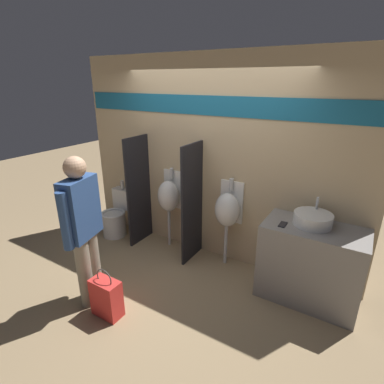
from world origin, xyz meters
TOP-DOWN VIEW (x-y plane):
  - ground_plane at (0.00, 0.00)m, footprint 16.00×16.00m
  - display_wall at (0.00, 0.60)m, footprint 4.11×0.07m
  - sink_counter at (1.48, 0.28)m, footprint 1.06×0.58m
  - sink_basin at (1.43, 0.34)m, footprint 0.41×0.41m
  - cell_phone at (1.16, 0.17)m, footprint 0.07×0.14m
  - divider_near_counter at (-1.02, 0.32)m, footprint 0.03×0.50m
  - divider_mid at (-0.09, 0.32)m, footprint 0.03×0.50m
  - urinal_near_counter at (-0.56, 0.44)m, footprint 0.34×0.28m
  - urinal_far at (0.38, 0.44)m, footprint 0.34×0.28m
  - toilet at (-1.49, 0.28)m, footprint 0.39×0.55m
  - person_in_vest at (-0.60, -1.03)m, footprint 0.29×0.57m
  - shopping_bag at (-0.27, -1.11)m, footprint 0.32×0.18m

SIDE VIEW (x-z plane):
  - ground_plane at x=0.00m, z-range 0.00..0.00m
  - shopping_bag at x=-0.27m, z-range -0.07..0.50m
  - toilet at x=-1.49m, z-range -0.13..0.73m
  - sink_counter at x=1.48m, z-range 0.00..0.90m
  - urinal_near_counter at x=-0.56m, z-range 0.19..1.39m
  - urinal_far at x=0.38m, z-range 0.19..1.39m
  - divider_near_counter at x=-1.02m, z-range 0.00..1.63m
  - divider_mid at x=-0.09m, z-range 0.00..1.63m
  - cell_phone at x=1.16m, z-range 0.90..0.91m
  - person_in_vest at x=-0.60m, z-range 0.09..1.77m
  - sink_basin at x=1.43m, z-range 0.83..1.10m
  - display_wall at x=0.00m, z-range 0.01..2.71m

